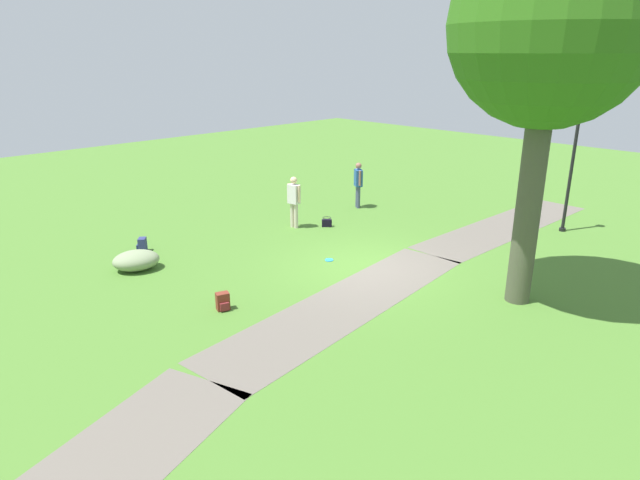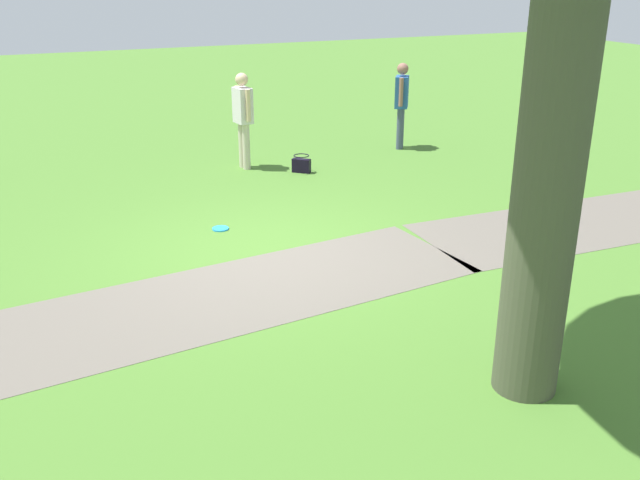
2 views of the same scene
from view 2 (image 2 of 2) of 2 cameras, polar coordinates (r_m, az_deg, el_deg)
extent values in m
plane|color=#47742B|center=(8.92, -4.07, -1.02)|extent=(48.00, 48.00, 0.00)
cube|color=#635B52|center=(7.51, -15.40, -6.24)|extent=(8.14, 2.61, 0.01)
cylinder|color=#494D38|center=(5.61, 18.38, 8.54)|extent=(0.54, 0.54, 4.49)
cylinder|color=beige|center=(12.72, -6.28, 7.65)|extent=(0.13, 0.13, 0.81)
cylinder|color=beige|center=(12.58, -5.97, 7.51)|extent=(0.13, 0.13, 0.81)
cube|color=silver|center=(12.50, -6.25, 10.74)|extent=(0.28, 0.39, 0.61)
cylinder|color=beige|center=(12.69, -6.69, 11.04)|extent=(0.08, 0.08, 0.54)
cylinder|color=beige|center=(12.30, -5.81, 10.74)|extent=(0.08, 0.08, 0.54)
sphere|color=beige|center=(12.43, -6.34, 12.75)|extent=(0.22, 0.22, 0.22)
cylinder|color=#414A65|center=(14.02, 6.47, 8.90)|extent=(0.13, 0.13, 0.80)
cylinder|color=#414A65|center=(14.18, 6.52, 9.03)|extent=(0.13, 0.13, 0.80)
cube|color=#265498|center=(13.97, 6.61, 11.77)|extent=(0.40, 0.43, 0.60)
cylinder|color=#916152|center=(13.75, 6.56, 11.76)|extent=(0.08, 0.08, 0.53)
cylinder|color=#916152|center=(14.18, 6.68, 12.05)|extent=(0.08, 0.08, 0.53)
sphere|color=#916152|center=(13.90, 6.69, 13.56)|extent=(0.22, 0.22, 0.22)
cube|color=black|center=(12.37, -1.51, 6.01)|extent=(0.32, 0.30, 0.24)
torus|color=black|center=(12.32, -1.52, 6.82)|extent=(0.38, 0.38, 0.02)
cylinder|color=#2692E4|center=(9.78, -8.03, 0.92)|extent=(0.23, 0.23, 0.02)
camera|label=1|loc=(7.93, -124.28, 3.38)|focal=30.94mm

